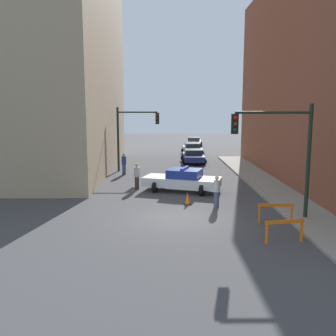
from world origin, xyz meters
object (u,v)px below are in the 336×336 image
(parked_car_near, at_px, (193,156))
(traffic_cone, at_px, (187,199))
(barrier_front, at_px, (285,227))
(pedestrian_sidewalk, at_px, (217,191))
(parked_car_mid, at_px, (192,149))
(parked_car_far, at_px, (194,142))
(barrier_mid, at_px, (276,210))
(traffic_light_near, at_px, (284,144))
(pedestrian_crossing, at_px, (137,176))
(pedestrian_corner, at_px, (124,164))
(traffic_light_far, at_px, (131,130))
(police_car, at_px, (182,180))

(parked_car_near, relative_size, traffic_cone, 6.56)
(barrier_front, bearing_deg, pedestrian_sidewalk, 109.53)
(parked_car_near, xyz_separation_m, parked_car_mid, (0.40, 6.36, 0.00))
(parked_car_far, height_order, barrier_mid, parked_car_far)
(barrier_mid, distance_m, traffic_cone, 5.01)
(traffic_light_near, height_order, barrier_mid, traffic_light_near)
(traffic_light_near, xyz_separation_m, parked_car_mid, (-2.24, 24.57, -2.86))
(parked_car_far, distance_m, pedestrian_crossing, 27.07)
(pedestrian_corner, xyz_separation_m, barrier_mid, (8.11, -12.54, -0.24))
(barrier_front, bearing_deg, pedestrian_crossing, 123.27)
(parked_car_mid, distance_m, barrier_front, 27.65)
(traffic_light_far, bearing_deg, parked_car_near, 40.04)
(parked_car_near, distance_m, pedestrian_corner, 8.57)
(barrier_mid, bearing_deg, traffic_cone, 138.31)
(parked_car_near, xyz_separation_m, pedestrian_corner, (-5.87, -6.24, 0.19))
(police_car, xyz_separation_m, parked_car_mid, (2.02, 18.55, -0.05))
(traffic_light_far, distance_m, barrier_front, 18.42)
(parked_car_near, xyz_separation_m, parked_car_far, (1.23, 14.87, 0.00))
(traffic_light_far, distance_m, pedestrian_sidewalk, 12.89)
(parked_car_far, bearing_deg, traffic_light_far, -103.07)
(pedestrian_corner, relative_size, traffic_cone, 2.53)
(parked_car_mid, bearing_deg, parked_car_far, 82.18)
(traffic_light_far, distance_m, parked_car_mid, 12.64)
(pedestrian_crossing, bearing_deg, traffic_light_near, 148.25)
(police_car, xyz_separation_m, parked_car_near, (1.62, 12.19, -0.05))
(pedestrian_crossing, bearing_deg, traffic_cone, 138.81)
(traffic_light_far, relative_size, barrier_mid, 3.25)
(traffic_cone, bearing_deg, traffic_light_near, -33.60)
(traffic_light_near, distance_m, barrier_front, 4.29)
(parked_car_near, height_order, barrier_mid, parked_car_near)
(police_car, bearing_deg, pedestrian_sidewalk, -138.95)
(police_car, height_order, parked_car_far, police_car)
(traffic_light_near, bearing_deg, pedestrian_sidewalk, 140.07)
(barrier_mid, bearing_deg, pedestrian_sidewalk, 128.82)
(pedestrian_sidewalk, height_order, traffic_cone, pedestrian_sidewalk)
(traffic_light_far, height_order, barrier_mid, traffic_light_far)
(pedestrian_sidewalk, bearing_deg, barrier_mid, 84.43)
(traffic_light_far, distance_m, traffic_cone, 11.99)
(parked_car_near, bearing_deg, pedestrian_crossing, -111.07)
(police_car, distance_m, parked_car_near, 12.29)
(traffic_light_far, relative_size, parked_car_near, 1.21)
(parked_car_far, distance_m, barrier_mid, 33.66)
(parked_car_mid, bearing_deg, police_car, -98.45)
(barrier_front, bearing_deg, parked_car_far, 90.98)
(parked_car_mid, xyz_separation_m, pedestrian_sidewalk, (-0.42, -22.34, 0.19))
(parked_car_near, xyz_separation_m, pedestrian_sidewalk, (-0.02, -15.98, 0.19))
(traffic_light_far, distance_m, pedestrian_corner, 3.09)
(traffic_light_far, height_order, parked_car_far, traffic_light_far)
(parked_car_mid, height_order, parked_car_far, same)
(barrier_front, xyz_separation_m, traffic_cone, (-3.35, 5.79, -0.30))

